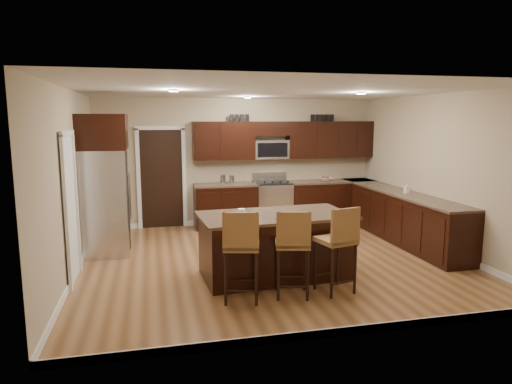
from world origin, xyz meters
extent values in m
plane|color=brown|center=(0.00, 0.00, 0.00)|extent=(6.00, 6.00, 0.00)
plane|color=silver|center=(0.00, 0.00, 2.70)|extent=(6.00, 6.00, 0.00)
plane|color=tan|center=(0.00, 2.75, 1.35)|extent=(6.00, 0.00, 6.00)
plane|color=tan|center=(-3.00, 0.00, 1.35)|extent=(0.00, 5.50, 5.50)
plane|color=tan|center=(3.00, 0.00, 1.35)|extent=(0.00, 5.50, 5.50)
cube|color=black|center=(-0.35, 2.45, 0.44)|extent=(1.30, 0.60, 0.88)
cube|color=black|center=(2.03, 2.45, 0.44)|extent=(1.94, 0.60, 0.88)
cube|color=black|center=(2.70, 0.48, 0.44)|extent=(0.60, 3.35, 0.88)
cube|color=brown|center=(-0.35, 2.45, 0.90)|extent=(1.30, 0.63, 0.04)
cube|color=brown|center=(2.03, 2.45, 0.90)|extent=(1.94, 0.63, 0.04)
cube|color=brown|center=(2.70, 0.48, 0.90)|extent=(0.63, 3.35, 0.04)
cube|color=black|center=(-0.35, 2.58, 1.82)|extent=(1.30, 0.33, 0.80)
cube|color=black|center=(2.03, 2.58, 1.82)|extent=(1.94, 0.33, 0.80)
cube|color=black|center=(0.68, 2.58, 2.07)|extent=(0.76, 0.33, 0.30)
cube|color=silver|center=(0.68, 2.45, 0.45)|extent=(0.76, 0.64, 0.90)
cube|color=black|center=(0.68, 2.45, 0.91)|extent=(0.76, 0.60, 0.03)
cube|color=black|center=(0.68, 2.15, 0.45)|extent=(0.65, 0.01, 0.45)
cube|color=silver|center=(0.68, 2.72, 1.02)|extent=(0.76, 0.05, 0.18)
cube|color=silver|center=(0.68, 2.60, 1.62)|extent=(0.76, 0.31, 0.40)
cube|color=black|center=(-1.65, 2.73, 1.03)|extent=(0.85, 0.03, 2.06)
cube|color=white|center=(-2.98, -0.30, 1.02)|extent=(0.03, 0.80, 2.04)
cube|color=black|center=(-0.14, -0.76, 0.44)|extent=(2.13, 1.17, 0.88)
cube|color=brown|center=(-0.14, -0.76, 0.90)|extent=(2.24, 1.27, 0.04)
cube|color=black|center=(-0.14, -0.76, 0.04)|extent=(2.05, 1.08, 0.09)
cube|color=olive|center=(-0.80, -1.54, 0.71)|extent=(0.53, 0.53, 0.06)
cube|color=olive|center=(-0.84, -1.73, 0.94)|extent=(0.43, 0.15, 0.47)
cylinder|color=black|center=(-0.98, -1.73, 0.34)|extent=(0.04, 0.04, 0.68)
cylinder|color=black|center=(-0.61, -1.73, 0.34)|extent=(0.04, 0.04, 0.68)
cylinder|color=black|center=(-0.98, -1.35, 0.34)|extent=(0.04, 0.04, 0.68)
cylinder|color=black|center=(-0.61, -1.35, 0.34)|extent=(0.04, 0.04, 0.68)
cube|color=olive|center=(-0.13, -1.54, 0.69)|extent=(0.52, 0.52, 0.06)
cube|color=olive|center=(-0.18, -1.73, 0.92)|extent=(0.43, 0.14, 0.46)
cylinder|color=black|center=(-0.32, -1.72, 0.33)|extent=(0.04, 0.04, 0.66)
cylinder|color=black|center=(0.05, -1.72, 0.33)|extent=(0.04, 0.04, 0.66)
cylinder|color=black|center=(-0.32, -1.35, 0.33)|extent=(0.04, 0.04, 0.66)
cylinder|color=black|center=(0.05, -1.35, 0.33)|extent=(0.04, 0.04, 0.66)
cube|color=olive|center=(0.46, -1.54, 0.70)|extent=(0.53, 0.53, 0.06)
cube|color=olive|center=(0.51, -1.73, 0.93)|extent=(0.43, 0.15, 0.46)
cylinder|color=black|center=(0.27, -1.72, 0.34)|extent=(0.04, 0.04, 0.67)
cylinder|color=black|center=(0.65, -1.72, 0.34)|extent=(0.04, 0.04, 0.67)
cylinder|color=black|center=(0.27, -1.35, 0.34)|extent=(0.04, 0.04, 0.67)
cylinder|color=black|center=(0.65, -1.35, 0.34)|extent=(0.04, 0.04, 0.67)
cube|color=silver|center=(-2.62, 1.00, 0.89)|extent=(0.72, 0.89, 1.77)
cube|color=black|center=(-2.26, 1.00, 0.89)|extent=(0.01, 0.02, 1.69)
cylinder|color=silver|center=(-2.23, 0.92, 0.98)|extent=(0.02, 0.02, 0.79)
cylinder|color=silver|center=(-2.23, 1.08, 0.98)|extent=(0.02, 0.02, 0.79)
cube|color=black|center=(-2.62, 1.00, 2.06)|extent=(0.78, 0.95, 0.58)
cube|color=olive|center=(0.84, 1.97, 0.01)|extent=(1.08, 0.82, 0.01)
imported|color=silver|center=(1.90, 2.45, 0.96)|extent=(0.37, 0.37, 0.07)
imported|color=#B2B2B2|center=(2.70, 0.48, 1.01)|extent=(0.10, 0.10, 0.19)
cylinder|color=silver|center=(-0.40, 2.45, 1.02)|extent=(0.12, 0.12, 0.19)
cylinder|color=silver|center=(-0.21, 2.45, 1.01)|extent=(0.11, 0.11, 0.17)
cylinder|color=white|center=(-0.64, -0.76, 0.97)|extent=(0.10, 0.10, 0.10)
camera|label=1|loc=(-1.86, -6.94, 2.27)|focal=32.00mm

